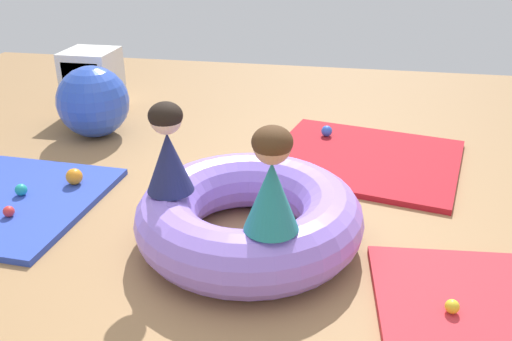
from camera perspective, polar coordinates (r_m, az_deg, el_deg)
name	(u,v)px	position (r m, az deg, el deg)	size (l,w,h in m)	color
ground_plane	(228,246)	(3.01, -2.92, -7.95)	(8.00, 8.00, 0.00)	#9E7549
gym_mat_near_left	(364,159)	(4.08, 11.24, 1.22)	(1.33, 1.20, 0.04)	#B21923
inflatable_cushion	(249,217)	(2.95, -0.72, -4.86)	(1.23, 1.23, 0.34)	#9975EA
child_in_navy	(168,149)	(2.80, -9.24, 2.25)	(0.34, 0.34, 0.48)	navy
child_in_teal	(272,181)	(2.41, 1.66, -1.11)	(0.36, 0.36, 0.50)	teal
play_ball_blue	(327,131)	(4.39, 7.44, 4.14)	(0.09, 0.09, 0.09)	blue
play_ball_yellow	(452,306)	(2.64, 19.91, -13.28)	(0.06, 0.06, 0.06)	yellow
play_ball_orange	(74,177)	(3.76, -18.55, -0.61)	(0.11, 0.11, 0.11)	orange
play_ball_red	(9,211)	(3.51, -24.54, -3.93)	(0.07, 0.07, 0.07)	red
play_ball_teal	(21,190)	(3.73, -23.45, -1.87)	(0.08, 0.08, 0.08)	teal
exercise_ball_large	(93,102)	(4.59, -16.74, 6.93)	(0.58, 0.58, 0.58)	blue
storage_cube	(92,82)	(5.20, -16.87, 8.91)	(0.44, 0.44, 0.56)	silver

